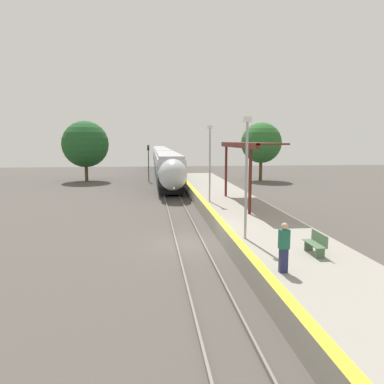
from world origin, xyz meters
TOP-DOWN VIEW (x-y plane):
  - ground_plane at (0.00, 0.00)m, footprint 120.00×120.00m
  - rail_left at (-0.72, 0.00)m, footprint 0.08×90.00m
  - rail_right at (0.72, 0.00)m, footprint 0.08×90.00m
  - train at (0.00, 44.64)m, footprint 2.81×62.90m
  - platform_right at (4.05, 0.00)m, footprint 4.72×64.00m
  - platform_bench at (4.55, -5.54)m, footprint 0.44×1.42m
  - person_waiting at (2.51, -7.40)m, footprint 0.36×0.23m
  - railway_signal at (-2.32, 30.86)m, footprint 0.28×0.28m
  - lamppost_near at (2.32, -2.82)m, footprint 0.36×0.20m
  - lamppost_mid at (2.32, 7.86)m, footprint 0.36×0.20m
  - station_canopy at (4.63, 6.63)m, footprint 2.02×10.47m
  - background_tree_left at (-10.72, 32.39)m, footprint 6.19×6.19m
  - background_tree_right at (13.03, 30.60)m, footprint 5.50×5.50m

SIDE VIEW (x-z plane):
  - ground_plane at x=0.00m, z-range 0.00..0.00m
  - rail_left at x=-0.72m, z-range 0.00..0.15m
  - rail_right at x=0.72m, z-range 0.00..0.15m
  - platform_right at x=4.05m, z-range 0.00..1.01m
  - platform_bench at x=4.55m, z-range 1.03..1.92m
  - person_waiting at x=2.51m, z-range 1.05..2.81m
  - train at x=0.00m, z-range 0.29..4.31m
  - railway_signal at x=-2.32m, z-range 0.51..5.39m
  - lamppost_near at x=2.32m, z-range 1.40..7.01m
  - lamppost_mid at x=2.32m, z-range 1.40..7.01m
  - background_tree_left at x=-10.72m, z-range 0.95..9.06m
  - station_canopy at x=4.63m, z-range 2.89..7.28m
  - background_tree_right at x=13.03m, z-range 1.21..9.15m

